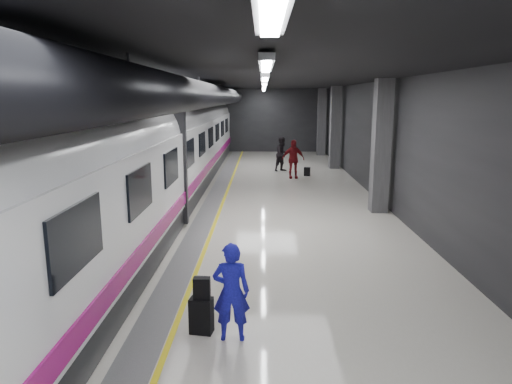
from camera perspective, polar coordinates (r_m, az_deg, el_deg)
ground at (r=14.01m, az=-1.43°, el=-4.36°), size 40.00×40.00×0.00m
platform_hall at (r=14.43m, az=-2.51°, el=10.35°), size 10.02×40.02×4.51m
train at (r=14.09m, az=-14.82°, el=3.96°), size 3.05×38.00×4.05m
traveler_main at (r=7.49m, az=-3.11°, el=-12.35°), size 0.61×0.41×1.64m
suitcase_main at (r=7.94m, az=-6.84°, el=-15.08°), size 0.41×0.30×0.61m
shoulder_bag at (r=7.72m, az=-6.79°, el=-11.86°), size 0.28×0.15×0.37m
traveler_far_a at (r=24.49m, az=3.33°, el=4.76°), size 1.14×1.10×1.85m
traveler_far_b at (r=22.38m, az=4.65°, el=4.13°), size 1.15×0.57×1.89m
suitcase_far at (r=23.19m, az=6.41°, el=2.55°), size 0.34×0.27×0.44m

